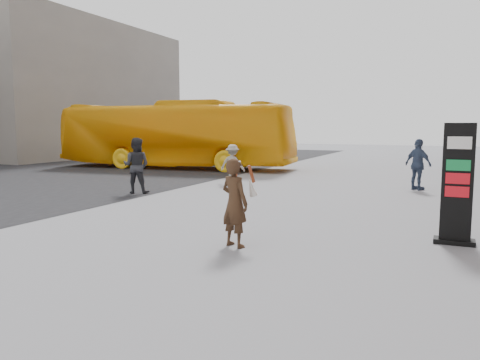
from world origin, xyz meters
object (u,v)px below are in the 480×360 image
at_px(bus, 175,135).
at_px(pedestrian_b, 232,164).
at_px(info_pylon, 457,184).
at_px(pedestrian_c, 418,164).
at_px(pedestrian_a, 136,166).
at_px(woman, 235,202).

xyz_separation_m(bus, pedestrian_b, (5.82, -4.99, -1.02)).
height_order(info_pylon, pedestrian_c, info_pylon).
bearing_deg(pedestrian_c, bus, 18.43).
xyz_separation_m(pedestrian_a, pedestrian_b, (1.83, 3.81, -0.17)).
relative_size(woman, pedestrian_c, 0.92).
relative_size(info_pylon, pedestrian_b, 1.51).
height_order(bus, pedestrian_c, bus).
height_order(bus, pedestrian_a, bus).
distance_m(woman, pedestrian_a, 7.93).
bearing_deg(info_pylon, pedestrian_a, 162.39).
height_order(woman, pedestrian_b, woman).
distance_m(bus, pedestrian_c, 13.33).
xyz_separation_m(info_pylon, woman, (-3.84, -1.97, -0.31)).
bearing_deg(pedestrian_a, pedestrian_b, -132.45).
xyz_separation_m(info_pylon, pedestrian_c, (-1.21, 7.96, -0.26)).
bearing_deg(pedestrian_a, woman, 123.57).
bearing_deg(woman, bus, -34.33).
distance_m(pedestrian_a, pedestrian_c, 9.99).
height_order(info_pylon, woman, info_pylon).
xyz_separation_m(woman, bus, (-10.08, 13.86, 0.94)).
bearing_deg(bus, pedestrian_c, -112.64).
height_order(info_pylon, bus, bus).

